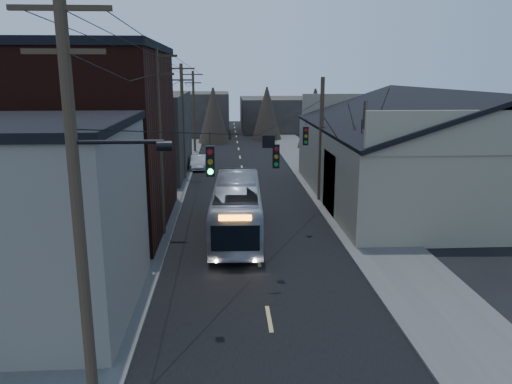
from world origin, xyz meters
TOP-DOWN VIEW (x-y plane):
  - road_surface at (0.00, 30.00)m, footprint 9.00×110.00m
  - sidewalk_left at (-6.50, 30.00)m, footprint 4.00×110.00m
  - sidewalk_right at (6.50, 30.00)m, footprint 4.00×110.00m
  - building_clapboard at (-9.00, 9.00)m, footprint 8.00×8.00m
  - building_brick at (-10.00, 20.00)m, footprint 10.00×12.00m
  - building_left_far at (-9.50, 36.00)m, footprint 9.00×14.00m
  - warehouse at (13.00, 25.00)m, footprint 16.16×20.60m
  - building_far_left at (-6.00, 65.00)m, footprint 10.00×12.00m
  - building_far_right at (7.00, 70.00)m, footprint 12.00×14.00m
  - bare_tree at (6.50, 20.00)m, footprint 0.40×0.40m
  - utility_lines at (-3.11, 24.14)m, footprint 11.24×45.28m
  - bus at (-0.92, 17.97)m, footprint 2.94×10.91m
  - parked_car at (-4.07, 37.58)m, footprint 1.38×3.91m

SIDE VIEW (x-z plane):
  - road_surface at x=0.00m, z-range 0.00..0.02m
  - sidewalk_left at x=-6.50m, z-range 0.00..0.12m
  - sidewalk_right at x=6.50m, z-range 0.00..0.12m
  - parked_car at x=-4.07m, z-range 0.00..1.28m
  - bus at x=-0.92m, z-range 0.00..3.01m
  - building_far_right at x=7.00m, z-range 0.00..5.00m
  - warehouse at x=13.00m, z-range -1.17..6.56m
  - building_far_left at x=-6.00m, z-range 0.00..6.00m
  - building_clapboard at x=-9.00m, z-range 0.00..7.00m
  - building_left_far at x=-9.50m, z-range 0.00..7.00m
  - bare_tree at x=6.50m, z-range 0.00..7.20m
  - utility_lines at x=-3.11m, z-range -0.30..10.20m
  - building_brick at x=-10.00m, z-range 0.00..10.00m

